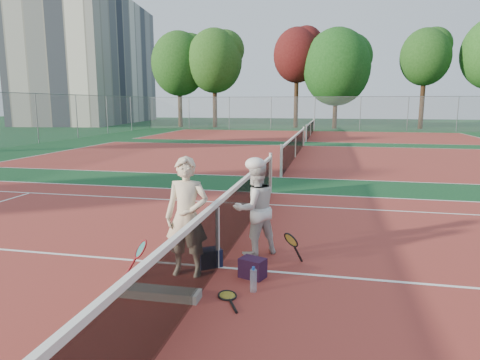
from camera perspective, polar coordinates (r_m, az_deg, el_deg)
name	(u,v)px	position (r m, az deg, el deg)	size (l,w,h in m)	color
ground	(218,267)	(6.50, -2.95, -11.57)	(130.00, 130.00, 0.00)	#103C1D
court_main	(218,267)	(6.50, -2.95, -11.55)	(23.77, 10.97, 0.01)	maroon
court_far_a	(295,157)	(19.54, 7.37, 3.03)	(23.77, 10.97, 0.01)	maroon
court_far_b	(310,136)	(32.95, 9.36, 5.86)	(23.77, 10.97, 0.01)	maroon
net_main	(218,235)	(6.33, -3.00, -7.28)	(0.10, 10.98, 1.02)	black
net_far_a	(295,146)	(19.49, 7.40, 4.51)	(0.10, 10.98, 1.02)	black
net_far_b	(311,129)	(32.92, 9.39, 6.74)	(0.10, 10.98, 1.02)	black
fence_back	(315,114)	(39.87, 9.94, 8.73)	(32.00, 0.06, 3.00)	slate
apartment_block	(92,62)	(58.17, -19.17, 14.66)	(10.00, 22.00, 15.00)	beige
player_a	(187,217)	(6.03, -7.09, -4.92)	(0.62, 0.41, 1.69)	beige
player_b	(255,208)	(6.84, 2.01, -3.80)	(0.73, 0.57, 1.51)	silver
racket_red	(141,259)	(6.25, -13.03, -10.20)	(0.35, 0.27, 0.52)	maroon
racket_black_held	(291,249)	(6.51, 6.79, -9.16)	(0.35, 0.27, 0.52)	black
racket_spare	(227,295)	(5.60, -1.70, -15.14)	(0.60, 0.27, 0.03)	black
sports_bag_navy	(209,258)	(6.50, -4.10, -10.30)	(0.34, 0.24, 0.27)	black
sports_bag_purple	(253,268)	(6.10, 1.69, -11.64)	(0.34, 0.24, 0.28)	black
net_cover_canvas	(159,293)	(5.65, -10.79, -14.60)	(1.07, 0.25, 0.11)	slate
water_bottle	(253,281)	(5.67, 1.80, -13.28)	(0.09, 0.09, 0.30)	#ABC5D8
tree_back_0	(179,64)	(45.66, -8.12, 15.08)	(5.66, 5.66, 9.66)	#382314
tree_back_1	(214,61)	(44.19, -3.42, 15.55)	(5.50, 5.50, 9.74)	#382314
tree_back_maroon	(297,56)	(44.07, 7.62, 16.12)	(4.66, 4.66, 9.76)	#382314
tree_back_3	(337,67)	(43.15, 12.77, 14.47)	(6.37, 6.37, 9.49)	#382314
tree_back_4	(425,57)	(44.97, 23.47, 14.77)	(4.60, 4.60, 9.32)	#382314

